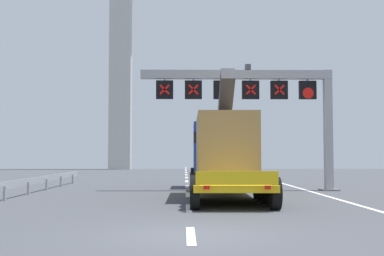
% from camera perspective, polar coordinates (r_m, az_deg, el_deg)
% --- Properties ---
extents(ground, '(112.00, 112.00, 0.00)m').
position_cam_1_polar(ground, '(11.71, -0.14, -12.11)').
color(ground, '#424449').
extents(lane_markings, '(0.20, 73.62, 0.01)m').
position_cam_1_polar(lane_markings, '(41.11, -0.63, -5.66)').
color(lane_markings, silver).
rests_on(lane_markings, ground).
extents(edge_line_right, '(0.20, 63.00, 0.01)m').
position_cam_1_polar(edge_line_right, '(24.47, 14.31, -7.30)').
color(edge_line_right, silver).
rests_on(edge_line_right, ground).
extents(overhead_lane_gantry, '(10.25, 0.90, 6.59)m').
position_cam_1_polar(overhead_lane_gantry, '(26.48, 7.63, 3.89)').
color(overhead_lane_gantry, '#9EA0A5').
rests_on(overhead_lane_gantry, ground).
extents(heavy_haul_truck_yellow, '(3.10, 14.08, 5.30)m').
position_cam_1_polar(heavy_haul_truck_yellow, '(24.31, 3.31, -2.74)').
color(heavy_haul_truck_yellow, yellow).
rests_on(heavy_haul_truck_yellow, ground).
extents(guardrail_left, '(0.13, 24.43, 0.76)m').
position_cam_1_polar(guardrail_left, '(22.99, -19.38, -6.11)').
color(guardrail_left, '#999EA3').
rests_on(guardrail_left, ground).
extents(bridge_pylon_distant, '(9.00, 2.00, 39.06)m').
position_cam_1_polar(bridge_pylon_distant, '(68.12, -8.07, 12.32)').
color(bridge_pylon_distant, '#B7B7B2').
rests_on(bridge_pylon_distant, ground).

